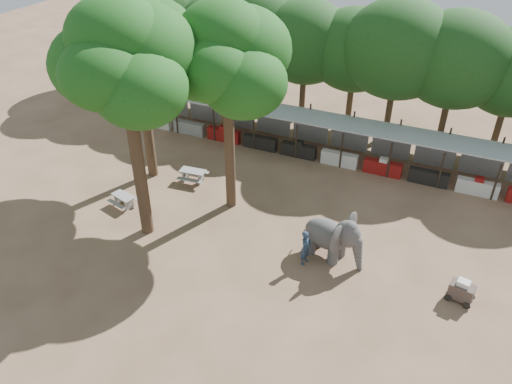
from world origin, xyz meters
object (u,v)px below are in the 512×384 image
at_px(yard_tree_back, 226,58).
at_px(picnic_table_near, 124,199).
at_px(picnic_table_far, 193,174).
at_px(yard_tree_center, 123,61).
at_px(elephant, 334,237).
at_px(yard_tree_left, 136,44).
at_px(cart_front, 461,291).
at_px(handler, 306,248).

height_order(yard_tree_back, picnic_table_near, yard_tree_back).
height_order(yard_tree_back, picnic_table_far, yard_tree_back).
relative_size(yard_tree_center, elephant, 3.54).
bearing_deg(yard_tree_center, yard_tree_left, 120.96).
bearing_deg(cart_front, yard_tree_center, -164.19).
xyz_separation_m(yard_tree_left, handler, (11.66, -4.21, -7.26)).
distance_m(elephant, handler, 1.49).
relative_size(elephant, picnic_table_near, 2.01).
xyz_separation_m(picnic_table_far, cart_front, (15.97, -3.86, 0.05)).
distance_m(yard_tree_left, elephant, 14.86).
bearing_deg(picnic_table_near, handler, 13.59).
height_order(yard_tree_center, picnic_table_far, yard_tree_center).
bearing_deg(cart_front, yard_tree_left, -179.95).
bearing_deg(yard_tree_back, yard_tree_center, -126.86).
bearing_deg(elephant, picnic_table_far, 175.53).
bearing_deg(yard_tree_left, elephant, -14.23).
height_order(handler, picnic_table_far, handler).
xyz_separation_m(elephant, handler, (-1.08, -0.98, -0.32)).
relative_size(yard_tree_back, cart_front, 8.83).
bearing_deg(picnic_table_far, elephant, -24.02).
distance_m(yard_tree_center, cart_front, 18.10).
distance_m(elephant, cart_front, 6.17).
distance_m(picnic_table_far, cart_front, 16.43).
xyz_separation_m(yard_tree_back, cart_front, (12.85, -2.76, -7.98)).
distance_m(yard_tree_left, yard_tree_back, 6.09).
distance_m(handler, picnic_table_far, 9.79).
height_order(picnic_table_near, picnic_table_far, picnic_table_far).
bearing_deg(yard_tree_back, cart_front, -12.14).
bearing_deg(yard_tree_center, handler, 5.20).
bearing_deg(picnic_table_near, yard_tree_center, -10.70).
bearing_deg(handler, elephant, -38.75).
distance_m(yard_tree_center, handler, 12.00).
relative_size(handler, picnic_table_near, 1.11).
bearing_deg(yard_tree_center, yard_tree_back, 53.14).
relative_size(yard_tree_back, picnic_table_near, 6.70).
relative_size(yard_tree_back, picnic_table_far, 6.70).
distance_m(yard_tree_back, picnic_table_near, 10.12).
xyz_separation_m(yard_tree_back, elephant, (6.74, -2.23, -7.28)).
bearing_deg(yard_tree_left, picnic_table_near, -81.29).
xyz_separation_m(yard_tree_left, cart_front, (18.85, -3.76, -7.64)).
height_order(yard_tree_center, handler, yard_tree_center).
height_order(yard_tree_back, elephant, yard_tree_back).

